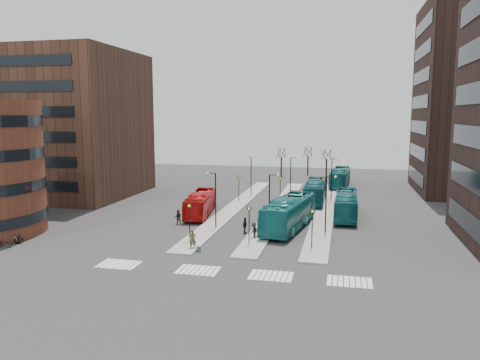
% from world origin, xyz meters
% --- Properties ---
extents(ground, '(160.00, 160.00, 0.00)m').
position_xyz_m(ground, '(0.00, 0.00, 0.00)').
color(ground, '#2B2B2D').
rests_on(ground, ground).
extents(island_left, '(2.50, 45.00, 0.15)m').
position_xyz_m(island_left, '(-4.00, 30.00, 0.07)').
color(island_left, gray).
rests_on(island_left, ground).
extents(island_mid, '(2.50, 45.00, 0.15)m').
position_xyz_m(island_mid, '(2.00, 30.00, 0.07)').
color(island_mid, gray).
rests_on(island_mid, ground).
extents(island_right, '(2.50, 45.00, 0.15)m').
position_xyz_m(island_right, '(8.00, 30.00, 0.07)').
color(island_right, gray).
rests_on(island_right, ground).
extents(suitcase, '(0.48, 0.42, 0.50)m').
position_xyz_m(suitcase, '(-2.51, 8.93, 0.25)').
color(suitcase, navy).
rests_on(suitcase, ground).
extents(red_bus, '(3.80, 10.71, 2.92)m').
position_xyz_m(red_bus, '(-7.09, 24.01, 1.46)').
color(red_bus, '#B80E0E').
rests_on(red_bus, ground).
extents(teal_bus_a, '(4.90, 13.02, 3.54)m').
position_xyz_m(teal_bus_a, '(4.55, 19.45, 1.77)').
color(teal_bus_a, '#166F71').
rests_on(teal_bus_a, ground).
extents(teal_bus_b, '(2.77, 11.55, 3.21)m').
position_xyz_m(teal_bus_b, '(6.39, 35.51, 1.61)').
color(teal_bus_b, '#135662').
rests_on(teal_bus_b, ground).
extents(teal_bus_c, '(2.75, 11.17, 3.10)m').
position_xyz_m(teal_bus_c, '(10.73, 26.60, 1.55)').
color(teal_bus_c, '#135D62').
rests_on(teal_bus_c, ground).
extents(teal_bus_d, '(3.56, 11.78, 3.23)m').
position_xyz_m(teal_bus_d, '(9.71, 51.60, 1.62)').
color(teal_bus_d, '#136262').
rests_on(teal_bus_d, ground).
extents(traveller, '(0.80, 0.68, 1.85)m').
position_xyz_m(traveller, '(-3.32, 9.63, 0.93)').
color(traveller, '#4C462D').
rests_on(traveller, ground).
extents(commuter_a, '(1.01, 0.91, 1.70)m').
position_xyz_m(commuter_a, '(-8.13, 18.75, 0.85)').
color(commuter_a, black).
rests_on(commuter_a, ground).
extents(commuter_b, '(0.57, 1.08, 1.75)m').
position_xyz_m(commuter_b, '(0.27, 16.33, 0.88)').
color(commuter_b, black).
rests_on(commuter_b, ground).
extents(commuter_c, '(0.97, 1.22, 1.66)m').
position_xyz_m(commuter_c, '(1.58, 14.59, 0.83)').
color(commuter_c, black).
rests_on(commuter_c, ground).
extents(bicycle_near, '(1.73, 0.86, 0.87)m').
position_xyz_m(bicycle_near, '(-21.00, 6.13, 0.44)').
color(bicycle_near, gray).
rests_on(bicycle_near, ground).
extents(bicycle_mid, '(1.60, 0.66, 0.93)m').
position_xyz_m(bicycle_mid, '(-21.00, 7.39, 0.47)').
color(bicycle_mid, gray).
rests_on(bicycle_mid, ground).
extents(bicycle_far, '(1.91, 1.08, 0.95)m').
position_xyz_m(bicycle_far, '(-21.00, 8.01, 0.48)').
color(bicycle_far, gray).
rests_on(bicycle_far, ground).
extents(crosswalk_stripes, '(22.35, 2.40, 0.01)m').
position_xyz_m(crosswalk_stripes, '(1.75, 4.00, 0.01)').
color(crosswalk_stripes, silver).
rests_on(crosswalk_stripes, ground).
extents(office_block, '(25.00, 20.12, 22.00)m').
position_xyz_m(office_block, '(-34.00, 33.98, 11.00)').
color(office_block, '#4C3123').
rests_on(office_block, ground).
extents(sign_poles, '(12.45, 22.12, 3.65)m').
position_xyz_m(sign_poles, '(1.60, 23.00, 2.41)').
color(sign_poles, black).
rests_on(sign_poles, ground).
extents(lamp_posts, '(14.04, 20.24, 6.12)m').
position_xyz_m(lamp_posts, '(2.64, 28.00, 3.58)').
color(lamp_posts, black).
rests_on(lamp_posts, ground).
extents(bare_trees, '(10.97, 8.14, 5.90)m').
position_xyz_m(bare_trees, '(2.67, 62.67, 2.72)').
color(bare_trees, black).
rests_on(bare_trees, ground).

